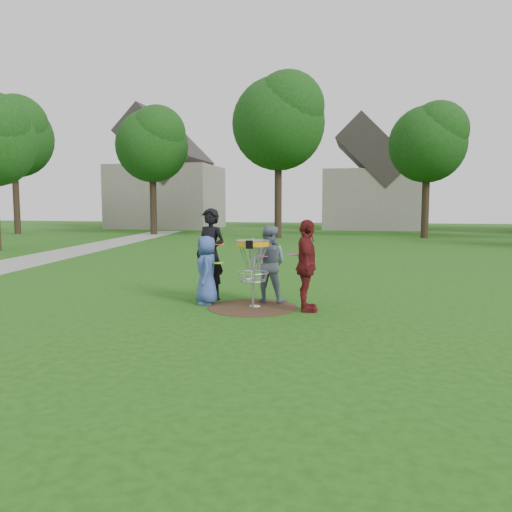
% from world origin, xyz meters
% --- Properties ---
extents(ground, '(100.00, 100.00, 0.00)m').
position_xyz_m(ground, '(0.00, 0.00, 0.00)').
color(ground, '#19470F').
rests_on(ground, ground).
extents(dirt_patch, '(1.80, 1.80, 0.01)m').
position_xyz_m(dirt_patch, '(0.00, 0.00, 0.00)').
color(dirt_patch, '#47331E').
rests_on(dirt_patch, ground).
extents(concrete_path, '(7.75, 39.92, 0.02)m').
position_xyz_m(concrete_path, '(-10.00, 8.00, 0.01)').
color(concrete_path, '#9E9E99').
rests_on(concrete_path, ground).
extents(player_blue, '(0.65, 0.79, 1.40)m').
position_xyz_m(player_blue, '(-1.01, 0.17, 0.70)').
color(player_blue, '#364E96').
rests_on(player_blue, ground).
extents(player_black, '(0.84, 0.71, 1.96)m').
position_xyz_m(player_black, '(-1.08, 0.69, 0.98)').
color(player_black, black).
rests_on(player_black, ground).
extents(player_grey, '(0.82, 0.66, 1.61)m').
position_xyz_m(player_grey, '(0.19, 0.66, 0.81)').
color(player_grey, slate).
rests_on(player_grey, ground).
extents(player_maroon, '(0.57, 1.08, 1.76)m').
position_xyz_m(player_maroon, '(1.07, -0.12, 0.88)').
color(player_maroon, maroon).
rests_on(player_maroon, ground).
extents(disc_on_grass, '(0.22, 0.22, 0.02)m').
position_xyz_m(disc_on_grass, '(0.02, 0.09, 0.01)').
color(disc_on_grass, silver).
rests_on(disc_on_grass, ground).
extents(disc_golf_basket, '(0.66, 0.67, 1.38)m').
position_xyz_m(disc_golf_basket, '(0.00, -0.00, 1.02)').
color(disc_golf_basket, '#9EA0A5').
rests_on(disc_golf_basket, ground).
extents(held_discs, '(1.86, 0.84, 0.36)m').
position_xyz_m(held_discs, '(-0.17, 0.24, 1.03)').
color(held_discs, '#A3F01A').
rests_on(held_discs, ground).
extents(tree_row, '(51.20, 17.42, 9.90)m').
position_xyz_m(tree_row, '(0.44, 20.67, 6.21)').
color(tree_row, '#38281C').
rests_on(tree_row, ground).
extents(house_row, '(44.50, 10.65, 11.62)m').
position_xyz_m(house_row, '(4.78, 33.07, 4.14)').
color(house_row, gray).
rests_on(house_row, ground).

